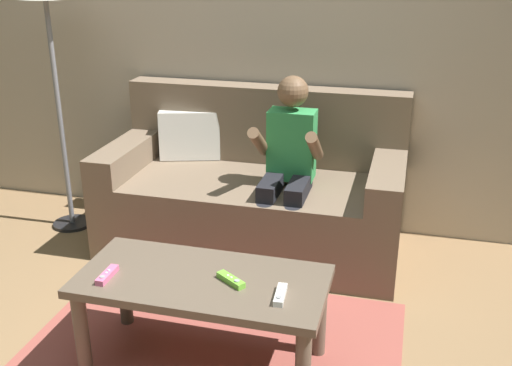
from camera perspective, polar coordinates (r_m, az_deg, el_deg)
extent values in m
cube|color=#B2A38E|center=(3.68, 0.03, 15.01)|extent=(4.20, 0.05, 2.50)
cube|color=#75604C|center=(3.52, -0.38, -2.82)|extent=(1.68, 0.80, 0.44)
cube|color=#75604C|center=(3.66, 0.92, 5.59)|extent=(1.68, 0.16, 0.46)
cube|color=#75604C|center=(3.67, -11.82, 2.71)|extent=(0.18, 0.80, 0.16)
cube|color=#75604C|center=(3.30, 12.31, 0.57)|extent=(0.18, 0.80, 0.16)
cube|color=silver|center=(3.74, -6.24, 4.51)|extent=(0.39, 0.24, 0.30)
cylinder|color=black|center=(3.18, 0.77, -5.63)|extent=(0.08, 0.08, 0.44)
cylinder|color=black|center=(3.15, 3.37, -5.93)|extent=(0.08, 0.08, 0.44)
cube|color=black|center=(3.21, 1.47, -0.32)|extent=(0.09, 0.31, 0.09)
cube|color=black|center=(3.18, 4.03, -0.57)|extent=(0.09, 0.31, 0.09)
cube|color=#33934C|center=(3.27, 3.38, 3.62)|extent=(0.25, 0.15, 0.38)
cylinder|color=brown|center=(3.16, 0.28, 3.89)|extent=(0.06, 0.27, 0.22)
cylinder|color=brown|center=(3.10, 5.54, 3.46)|extent=(0.06, 0.27, 0.22)
sphere|color=brown|center=(3.19, 3.49, 8.60)|extent=(0.16, 0.16, 0.16)
cube|color=brown|center=(2.49, -5.10, -9.17)|extent=(1.01, 0.48, 0.04)
cylinder|color=brown|center=(2.63, -16.06, -13.55)|extent=(0.06, 0.06, 0.38)
cylinder|color=brown|center=(2.91, -12.28, -9.52)|extent=(0.06, 0.06, 0.38)
cylinder|color=brown|center=(2.66, 5.99, -12.29)|extent=(0.06, 0.06, 0.38)
cube|color=#9E4C42|center=(2.71, -4.81, -16.42)|extent=(1.63, 1.35, 0.01)
cube|color=pink|center=(2.53, -13.82, -8.41)|extent=(0.04, 0.14, 0.02)
cylinder|color=#99999E|center=(2.49, -14.26, -8.54)|extent=(0.02, 0.02, 0.00)
cylinder|color=silver|center=(2.52, -13.88, -8.18)|extent=(0.01, 0.01, 0.00)
cylinder|color=silver|center=(2.54, -13.66, -7.95)|extent=(0.01, 0.01, 0.00)
cube|color=white|center=(2.33, 2.31, -10.47)|extent=(0.05, 0.14, 0.02)
cylinder|color=#99999E|center=(2.29, 2.18, -10.67)|extent=(0.02, 0.02, 0.00)
cylinder|color=silver|center=(2.32, 2.30, -10.23)|extent=(0.01, 0.01, 0.00)
cylinder|color=silver|center=(2.34, 2.38, -9.96)|extent=(0.01, 0.01, 0.00)
cube|color=#72C638|center=(2.43, -2.38, -9.10)|extent=(0.14, 0.11, 0.02)
cylinder|color=#99999E|center=(2.39, -1.80, -9.17)|extent=(0.02, 0.02, 0.00)
cylinder|color=silver|center=(2.42, -2.33, -8.85)|extent=(0.01, 0.01, 0.00)
cylinder|color=silver|center=(2.43, -2.65, -8.66)|extent=(0.01, 0.01, 0.00)
cylinder|color=black|center=(4.05, -16.85, -3.64)|extent=(0.24, 0.24, 0.02)
cylinder|color=slate|center=(3.82, -17.96, 5.85)|extent=(0.03, 0.03, 1.37)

